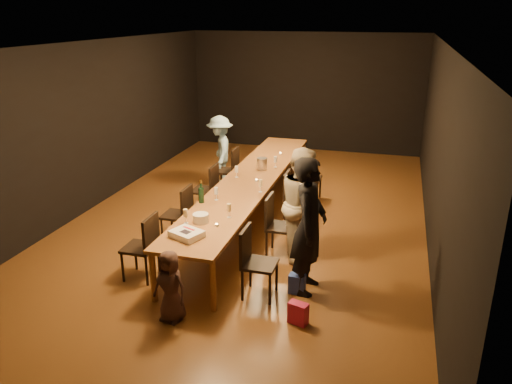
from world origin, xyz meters
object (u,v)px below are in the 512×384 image
(woman_tan, at_px, (303,204))
(champagne_bottle, at_px, (201,191))
(chair_left_3, at_px, (226,170))
(birthday_cake, at_px, (187,234))
(woman_birthday, at_px, (309,226))
(chair_left_0, at_px, (140,247))
(table, at_px, (250,181))
(chair_right_3, at_px, (310,178))
(chair_left_1, at_px, (177,214))
(chair_left_2, at_px, (205,190))
(chair_right_1, at_px, (281,226))
(child, at_px, (170,286))
(plate_stack, at_px, (201,218))
(chair_right_2, at_px, (297,199))
(ice_bucket, at_px, (262,163))
(man_blue, at_px, (220,151))
(chair_right_0, at_px, (260,263))

(woman_tan, height_order, champagne_bottle, woman_tan)
(chair_left_3, relative_size, birthday_cake, 1.97)
(woman_birthday, bearing_deg, chair_left_0, 100.38)
(table, relative_size, chair_right_3, 6.45)
(chair_left_1, distance_m, chair_left_2, 1.20)
(chair_right_1, distance_m, child, 2.18)
(table, xyz_separation_m, chair_left_3, (-0.85, 1.20, -0.24))
(chair_left_0, xyz_separation_m, plate_stack, (0.74, 0.40, 0.35))
(chair_right_2, bearing_deg, chair_left_2, -90.00)
(woman_birthday, bearing_deg, chair_right_2, 17.34)
(table, height_order, chair_right_3, chair_right_3)
(chair_left_0, bearing_deg, child, -134.04)
(woman_tan, xyz_separation_m, birthday_cake, (-1.25, -1.34, -0.05))
(chair_left_3, bearing_deg, ice_bucket, -123.35)
(chair_left_3, bearing_deg, child, -169.30)
(chair_left_1, xyz_separation_m, man_blue, (-0.30, 2.87, 0.26))
(ice_bucket, bearing_deg, table, -95.20)
(birthday_cake, bearing_deg, chair_right_1, 76.14)
(chair_right_1, xyz_separation_m, champagne_bottle, (-1.23, -0.09, 0.46))
(ice_bucket, bearing_deg, man_blue, 138.42)
(child, bearing_deg, chair_left_2, 116.08)
(table, bearing_deg, champagne_bottle, -106.29)
(chair_left_0, relative_size, chair_left_2, 1.00)
(table, distance_m, chair_right_2, 0.88)
(chair_left_2, height_order, child, chair_left_2)
(chair_left_3, bearing_deg, woman_tan, -139.60)
(chair_left_1, xyz_separation_m, chair_left_2, (0.00, 1.20, 0.00))
(chair_right_2, distance_m, woman_birthday, 2.20)
(chair_left_2, distance_m, plate_stack, 2.16)
(chair_right_3, height_order, woman_tan, woman_tan)
(chair_left_0, xyz_separation_m, man_blue, (-0.30, 4.07, 0.26))
(woman_tan, distance_m, champagne_bottle, 1.54)
(chair_right_1, relative_size, woman_tan, 0.55)
(chair_right_3, bearing_deg, man_blue, -103.32)
(man_blue, bearing_deg, birthday_cake, -7.70)
(child, bearing_deg, birthday_cake, 108.01)
(child, height_order, champagne_bottle, champagne_bottle)
(table, height_order, chair_right_0, chair_right_0)
(chair_left_1, bearing_deg, chair_right_0, -125.22)
(chair_right_1, relative_size, champagne_bottle, 2.62)
(ice_bucket, bearing_deg, child, -91.09)
(chair_right_0, height_order, chair_left_1, same)
(woman_tan, xyz_separation_m, child, (-1.17, -2.06, -0.39))
(champagne_bottle, bearing_deg, chair_right_3, 63.78)
(woman_birthday, bearing_deg, table, 36.42)
(man_blue, relative_size, birthday_cake, 3.09)
(chair_left_1, height_order, chair_left_2, same)
(chair_right_0, bearing_deg, chair_right_2, 180.00)
(woman_tan, bearing_deg, chair_left_3, 22.16)
(chair_right_3, relative_size, man_blue, 0.64)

